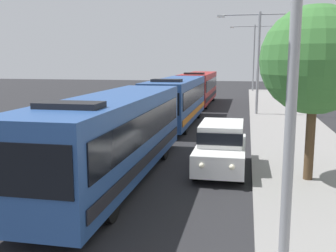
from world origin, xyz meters
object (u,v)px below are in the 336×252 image
at_px(roadside_tree, 315,60).
at_px(streetlamp_near, 296,16).
at_px(streetlamp_far, 254,51).
at_px(bus_lead, 114,134).
at_px(bus_second_in_line, 177,99).
at_px(streetlamp_mid, 259,51).
at_px(bus_middle, 199,87).
at_px(white_suv, 221,145).

bearing_deg(roadside_tree, streetlamp_near, -101.88).
height_order(streetlamp_near, streetlamp_far, streetlamp_far).
height_order(bus_lead, bus_second_in_line, same).
height_order(streetlamp_near, streetlamp_mid, streetlamp_near).
xyz_separation_m(streetlamp_near, roadside_tree, (1.42, 6.75, -0.78)).
relative_size(bus_lead, bus_middle, 1.00).
distance_m(bus_lead, white_suv, 4.24).
bearing_deg(streetlamp_mid, streetlamp_far, 90.00).
distance_m(white_suv, roadside_tree, 4.63).
height_order(bus_middle, white_suv, bus_middle).
height_order(bus_lead, streetlamp_far, streetlamp_far).
height_order(bus_second_in_line, roadside_tree, roadside_tree).
bearing_deg(bus_lead, bus_middle, 90.00).
distance_m(streetlamp_mid, streetlamp_far, 23.84).
xyz_separation_m(bus_lead, white_suv, (3.70, 1.97, -0.66)).
relative_size(streetlamp_mid, streetlamp_far, 0.88).
relative_size(bus_lead, streetlamp_far, 1.34).
distance_m(streetlamp_near, streetlamp_mid, 23.83).
xyz_separation_m(white_suv, roadside_tree, (3.12, -1.01, 3.26)).
height_order(bus_lead, bus_middle, same).
distance_m(streetlamp_mid, roadside_tree, 17.15).
bearing_deg(white_suv, streetlamp_mid, 83.96).
distance_m(bus_lead, streetlamp_near, 8.61).
bearing_deg(bus_second_in_line, streetlamp_mid, 44.08).
height_order(bus_lead, white_suv, bus_lead).
distance_m(white_suv, streetlamp_mid, 16.62).
xyz_separation_m(streetlamp_far, roadside_tree, (1.42, -40.91, -1.24)).
bearing_deg(bus_second_in_line, bus_middle, 90.00).
height_order(white_suv, streetlamp_far, streetlamp_far).
bearing_deg(streetlamp_far, white_suv, -92.44).
bearing_deg(streetlamp_near, bus_second_in_line, 106.18).
relative_size(bus_lead, roadside_tree, 1.97).
bearing_deg(bus_middle, roadside_tree, -74.24).
bearing_deg(roadside_tree, bus_second_in_line, 119.92).
distance_m(streetlamp_far, roadside_tree, 40.95).
xyz_separation_m(bus_lead, streetlamp_far, (5.40, 41.86, 3.84)).
bearing_deg(white_suv, streetlamp_near, -77.65).
bearing_deg(bus_lead, streetlamp_near, -47.04).
relative_size(white_suv, streetlamp_mid, 0.60).
bearing_deg(white_suv, bus_second_in_line, 108.85).
relative_size(bus_second_in_line, roadside_tree, 1.90).
xyz_separation_m(streetlamp_near, streetlamp_mid, (0.00, 23.83, -0.11)).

